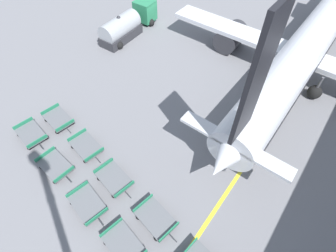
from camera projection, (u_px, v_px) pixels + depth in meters
The scene contains 12 objects.
ground_plane at pixel (148, 22), 34.46m from camera, with size 500.00×500.00×0.00m, color gray.
airplane at pixel (307, 47), 25.59m from camera, with size 29.12×36.27×13.47m.
fuel_tanker_primary at pixel (126, 25), 31.52m from camera, with size 3.36×8.61×2.99m.
baggage_dolly_row_near_col_a at pixel (31, 134), 22.19m from camera, with size 3.53×2.16×0.92m.
baggage_dolly_row_near_col_b at pixel (55, 166), 20.25m from camera, with size 3.49×2.01×0.92m.
baggage_dolly_row_near_col_c at pixel (88, 204), 18.31m from camera, with size 3.54×2.25×0.92m.
baggage_dolly_row_near_col_d at pixel (124, 245), 16.63m from camera, with size 3.54×2.24×0.92m.
baggage_dolly_row_mid_a_col_a at pixel (58, 119), 23.24m from camera, with size 3.53×2.15×0.92m.
baggage_dolly_row_mid_a_col_b at pixel (86, 146), 21.39m from camera, with size 3.54×2.19×0.92m.
baggage_dolly_row_mid_a_col_c at pixel (114, 179), 19.55m from camera, with size 3.54×2.19×0.92m.
baggage_dolly_row_mid_a_col_d at pixel (156, 218), 17.68m from camera, with size 3.54×2.20×0.92m.
stand_guidance_stripe at pixel (275, 119), 23.87m from camera, with size 0.39×32.50×0.01m.
Camera 1 is at (21.64, -24.17, 18.16)m, focal length 28.00 mm.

